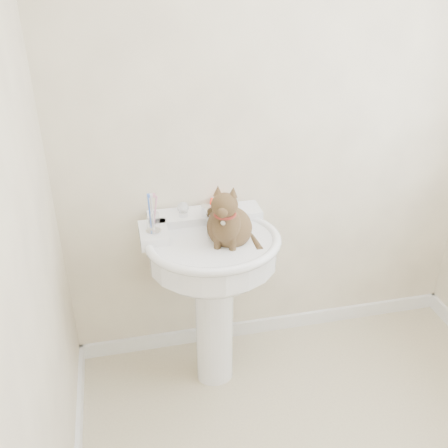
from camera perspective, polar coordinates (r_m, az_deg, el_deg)
wall_back at (r=2.48m, az=6.34°, el=10.73°), size 2.20×0.00×2.50m
wall_left at (r=1.40m, az=-23.97°, el=-6.68°), size 0.00×2.20×2.50m
baseboard_back at (r=3.06m, az=5.19°, el=-11.34°), size 2.20×0.02×0.09m
pedestal_sink at (r=2.37m, az=-1.28°, el=-4.87°), size 0.64×0.63×0.89m
faucet at (r=2.39m, az=-2.03°, el=1.87°), size 0.28×0.12×0.14m
soap_bar at (r=2.50m, az=-0.54°, el=2.39°), size 0.10×0.08×0.03m
toothbrush_cup at (r=2.27m, az=-8.10°, el=0.21°), size 0.07×0.07×0.18m
cat at (r=2.24m, az=0.62°, el=-0.03°), size 0.23×0.29×0.42m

